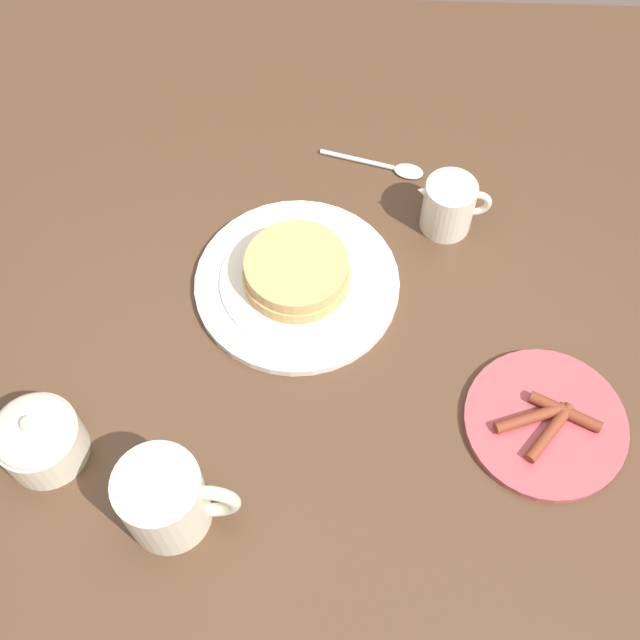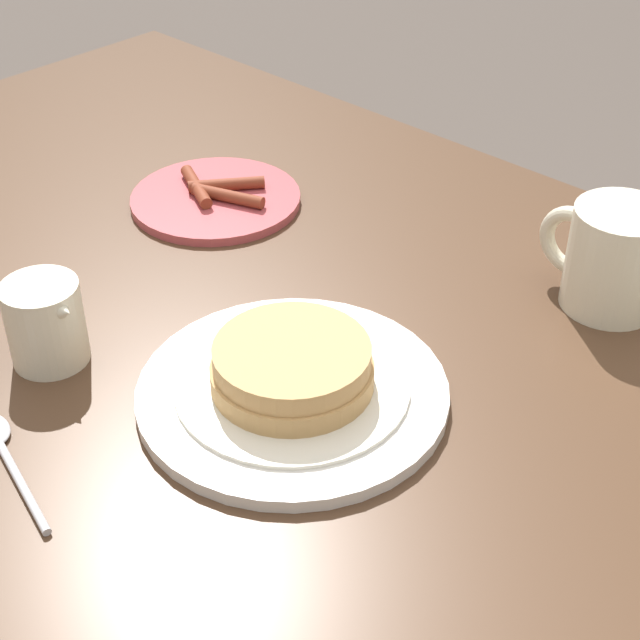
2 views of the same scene
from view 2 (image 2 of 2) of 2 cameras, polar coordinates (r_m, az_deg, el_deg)
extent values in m
cube|color=#4C3321|center=(0.85, -5.10, -5.58)|extent=(1.54, 1.08, 0.03)
cube|color=#4C3321|center=(1.76, -8.67, 3.27)|extent=(0.07, 0.07, 0.72)
cylinder|color=white|center=(0.84, -1.61, -4.24)|extent=(0.27, 0.27, 0.01)
cylinder|color=white|center=(0.83, -1.61, -3.82)|extent=(0.20, 0.20, 0.00)
cylinder|color=tan|center=(0.83, -1.63, -3.19)|extent=(0.14, 0.14, 0.02)
cylinder|color=tan|center=(0.81, -1.65, -2.14)|extent=(0.13, 0.13, 0.02)
cylinder|color=#B2474C|center=(1.13, -6.09, 7.00)|extent=(0.19, 0.19, 0.01)
cylinder|color=brown|center=(1.11, -5.39, 7.20)|extent=(0.09, 0.04, 0.01)
cylinder|color=brown|center=(1.13, -7.21, 7.70)|extent=(0.08, 0.05, 0.01)
cylinder|color=brown|center=(1.13, -5.47, 7.85)|extent=(0.06, 0.08, 0.01)
cylinder|color=beige|center=(0.97, 16.84, 3.43)|extent=(0.09, 0.09, 0.10)
torus|color=beige|center=(0.98, 14.50, 4.45)|extent=(0.07, 0.01, 0.07)
cylinder|color=#472819|center=(0.95, 17.29, 5.64)|extent=(0.08, 0.08, 0.00)
cylinder|color=beige|center=(0.89, -15.69, -0.17)|extent=(0.07, 0.07, 0.08)
cone|color=beige|center=(0.86, -14.84, 0.53)|extent=(0.03, 0.03, 0.04)
torus|color=beige|center=(0.92, -16.95, 1.10)|extent=(0.04, 0.01, 0.04)
cylinder|color=silver|center=(0.79, -16.92, -9.25)|extent=(0.11, 0.03, 0.01)
camera|label=1|loc=(1.19, 25.51, 49.92)|focal=45.00mm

